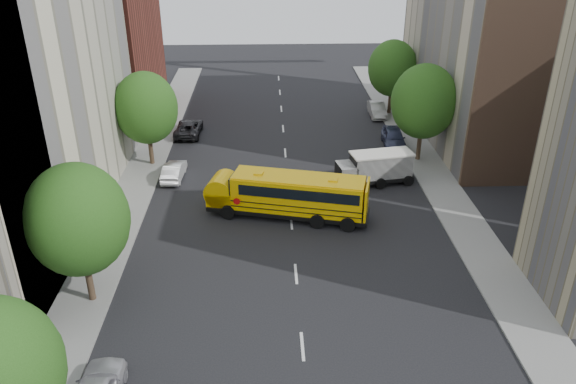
{
  "coord_description": "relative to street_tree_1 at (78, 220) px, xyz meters",
  "views": [
    {
      "loc": [
        -1.49,
        -28.64,
        18.71
      ],
      "look_at": [
        -0.3,
        2.0,
        3.27
      ],
      "focal_mm": 35.0,
      "sensor_mm": 36.0,
      "label": 1
    }
  ],
  "objects": [
    {
      "name": "ground",
      "position": [
        11.0,
        4.0,
        -4.95
      ],
      "size": [
        120.0,
        120.0,
        0.0
      ],
      "primitive_type": "plane",
      "color": "black",
      "rests_on": "ground"
    },
    {
      "name": "sidewalk_left",
      "position": [
        -0.5,
        9.0,
        -4.89
      ],
      "size": [
        3.0,
        80.0,
        0.12
      ],
      "primitive_type": "cube",
      "color": "slate",
      "rests_on": "ground"
    },
    {
      "name": "sidewalk_right",
      "position": [
        22.5,
        9.0,
        -4.89
      ],
      "size": [
        3.0,
        80.0,
        0.12
      ],
      "primitive_type": "cube",
      "color": "slate",
      "rests_on": "ground"
    },
    {
      "name": "lane_markings",
      "position": [
        11.0,
        14.0,
        -4.95
      ],
      "size": [
        0.15,
        64.0,
        0.01
      ],
      "primitive_type": "cube",
      "color": "silver",
      "rests_on": "ground"
    },
    {
      "name": "building_left_redbrick",
      "position": [
        -7.0,
        32.0,
        1.55
      ],
      "size": [
        10.0,
        15.0,
        13.0
      ],
      "primitive_type": "cube",
      "color": "maroon",
      "rests_on": "ground"
    },
    {
      "name": "building_right_far",
      "position": [
        29.0,
        24.0,
        4.05
      ],
      "size": [
        10.0,
        22.0,
        18.0
      ],
      "primitive_type": "cube",
      "color": "beige",
      "rests_on": "ground"
    },
    {
      "name": "building_right_sidewall",
      "position": [
        29.0,
        13.0,
        4.05
      ],
      "size": [
        10.1,
        0.3,
        18.0
      ],
      "primitive_type": "cube",
      "color": "brown",
      "rests_on": "ground"
    },
    {
      "name": "street_tree_1",
      "position": [
        0.0,
        0.0,
        0.0
      ],
      "size": [
        5.12,
        5.12,
        7.9
      ],
      "color": "#38281C",
      "rests_on": "ground"
    },
    {
      "name": "street_tree_2",
      "position": [
        0.0,
        18.0,
        -0.12
      ],
      "size": [
        4.99,
        4.99,
        7.71
      ],
      "color": "#38281C",
      "rests_on": "ground"
    },
    {
      "name": "street_tree_4",
      "position": [
        22.0,
        18.0,
        0.12
      ],
      "size": [
        5.25,
        5.25,
        8.1
      ],
      "color": "#38281C",
      "rests_on": "ground"
    },
    {
      "name": "street_tree_5",
      "position": [
        22.0,
        30.0,
        -0.25
      ],
      "size": [
        4.86,
        4.86,
        7.51
      ],
      "color": "#38281C",
      "rests_on": "ground"
    },
    {
      "name": "school_bus",
      "position": [
        10.72,
        8.91,
        -3.23
      ],
      "size": [
        11.16,
        5.02,
        3.08
      ],
      "rotation": [
        0.0,
        0.0,
        -0.24
      ],
      "color": "black",
      "rests_on": "ground"
    },
    {
      "name": "safari_truck",
      "position": [
        17.61,
        13.76,
        -3.65
      ],
      "size": [
        6.04,
        3.07,
        2.47
      ],
      "rotation": [
        0.0,
        0.0,
        0.18
      ],
      "color": "black",
      "rests_on": "ground"
    },
    {
      "name": "parked_car_1",
      "position": [
        2.2,
        15.2,
        -4.3
      ],
      "size": [
        1.57,
        4.02,
        1.3
      ],
      "primitive_type": "imported",
      "rotation": [
        0.0,
        0.0,
        3.09
      ],
      "color": "silver",
      "rests_on": "ground"
    },
    {
      "name": "parked_car_2",
      "position": [
        2.2,
        24.73,
        -4.27
      ],
      "size": [
        2.37,
        4.93,
        1.35
      ],
      "primitive_type": "imported",
      "rotation": [
        0.0,
        0.0,
        3.12
      ],
      "color": "black",
      "rests_on": "ground"
    },
    {
      "name": "parked_car_4",
      "position": [
        20.6,
        21.22,
        -4.17
      ],
      "size": [
        2.19,
        4.74,
        1.57
      ],
      "primitive_type": "imported",
      "rotation": [
        0.0,
        0.0,
        -0.07
      ],
      "color": "#2E3351",
      "rests_on": "ground"
    },
    {
      "name": "parked_car_5",
      "position": [
        20.6,
        29.32,
        -4.27
      ],
      "size": [
        1.51,
        4.17,
        1.37
      ],
      "primitive_type": "imported",
      "rotation": [
        0.0,
        0.0,
        -0.02
      ],
      "color": "gray",
      "rests_on": "ground"
    }
  ]
}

